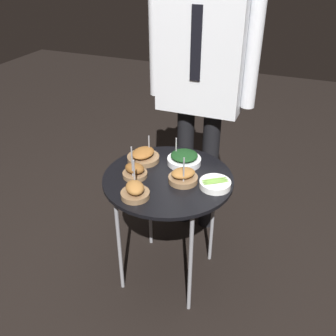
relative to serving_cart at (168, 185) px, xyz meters
name	(u,v)px	position (x,y,z in m)	size (l,w,h in m)	color
ground_plane	(168,272)	(0.00, 0.00, -0.60)	(8.00, 8.00, 0.00)	black
serving_cart	(168,185)	(0.00, 0.00, 0.00)	(0.64, 0.64, 0.65)	black
bowl_spinach_mid_left	(184,159)	(0.03, 0.15, 0.08)	(0.17, 0.17, 0.13)	silver
bowl_roast_back_right	(135,191)	(-0.07, -0.21, 0.08)	(0.13, 0.13, 0.17)	brown
bowl_roast_front_right	(183,176)	(0.08, -0.01, 0.08)	(0.14, 0.14, 0.15)	brown
bowl_roast_front_center	(135,171)	(-0.15, -0.05, 0.08)	(0.12, 0.12, 0.18)	brown
bowl_asparagus_mid_right	(215,184)	(0.23, 0.00, 0.06)	(0.15, 0.15, 0.04)	white
bowl_roast_center	(143,156)	(-0.18, 0.10, 0.08)	(0.17, 0.17, 0.13)	brown
waiter_figure	(202,69)	(-0.01, 0.50, 0.44)	(0.61, 0.23, 1.64)	black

